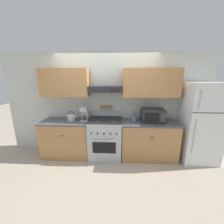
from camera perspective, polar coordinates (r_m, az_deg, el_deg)
The scene contains 10 objects.
ground_plane at distance 3.43m, azimuth -3.15°, elevation -20.33°, with size 16.00×16.00×0.00m, color #B2A38E.
wall_back at distance 3.47m, azimuth -1.86°, elevation 6.25°, with size 5.20×0.46×2.55m.
counter_left at distance 3.71m, azimuth -18.10°, elevation -10.14°, with size 1.17×0.66×0.91m.
counter_right at distance 3.55m, azimuth 14.84°, elevation -10.99°, with size 1.33×0.66×0.91m.
stove_range at distance 3.45m, azimuth -2.72°, elevation -10.66°, with size 0.77×0.71×1.10m.
refrigerator at distance 3.77m, azimuth 32.77°, elevation -3.86°, with size 0.79×0.72×1.84m.
tea_kettle at distance 3.49m, azimuth -16.61°, elevation -1.97°, with size 0.24×0.19×0.24m.
coffee_maker at distance 3.40m, azimuth -11.35°, elevation -0.85°, with size 0.17×0.20×0.32m.
microwave at distance 3.39m, azimuth 16.54°, elevation -1.32°, with size 0.52×0.37×0.31m.
utensil_crock at distance 3.32m, azimuth 9.22°, elevation -2.70°, with size 0.12×0.12×0.29m.
Camera 1 is at (0.31, -2.80, 1.96)m, focal length 22.00 mm.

